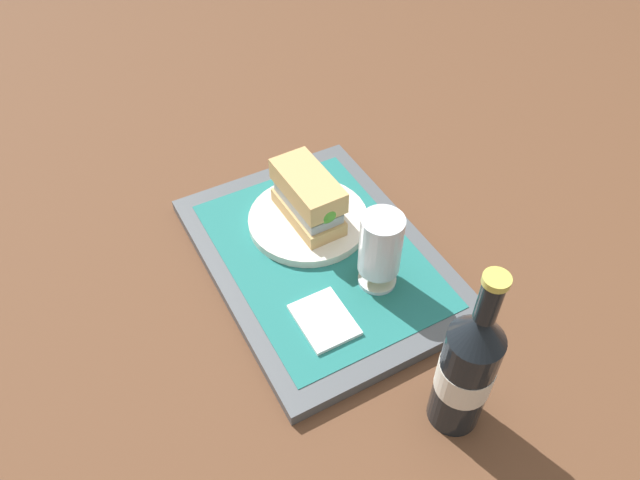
% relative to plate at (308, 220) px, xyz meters
% --- Properties ---
extents(ground_plane, '(3.00, 3.00, 0.00)m').
position_rel_plate_xyz_m(ground_plane, '(0.07, -0.01, -0.03)').
color(ground_plane, brown).
extents(tray, '(0.44, 0.32, 0.02)m').
position_rel_plate_xyz_m(tray, '(0.07, -0.01, -0.02)').
color(tray, '#4C5156').
rests_on(tray, ground_plane).
extents(placemat, '(0.38, 0.27, 0.00)m').
position_rel_plate_xyz_m(placemat, '(0.07, -0.01, -0.01)').
color(placemat, '#1E6B66').
rests_on(placemat, tray).
extents(plate, '(0.19, 0.19, 0.01)m').
position_rel_plate_xyz_m(plate, '(0.00, 0.00, 0.00)').
color(plate, silver).
rests_on(plate, placemat).
extents(sandwich, '(0.13, 0.07, 0.08)m').
position_rel_plate_xyz_m(sandwich, '(0.00, 0.00, 0.05)').
color(sandwich, tan).
rests_on(sandwich, plate).
extents(beer_glass, '(0.06, 0.06, 0.12)m').
position_rel_plate_xyz_m(beer_glass, '(0.15, 0.03, 0.06)').
color(beer_glass, silver).
rests_on(beer_glass, placemat).
extents(napkin_folded, '(0.09, 0.07, 0.01)m').
position_rel_plate_xyz_m(napkin_folded, '(0.18, -0.07, -0.00)').
color(napkin_folded, white).
rests_on(napkin_folded, placemat).
extents(beer_bottle, '(0.07, 0.07, 0.27)m').
position_rel_plate_xyz_m(beer_bottle, '(0.37, 0.01, 0.08)').
color(beer_bottle, black).
rests_on(beer_bottle, ground_plane).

